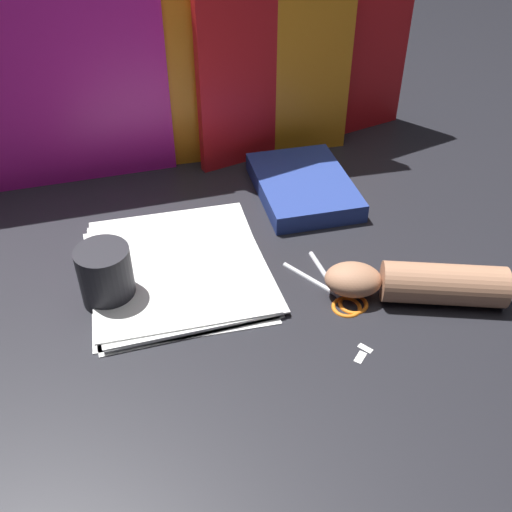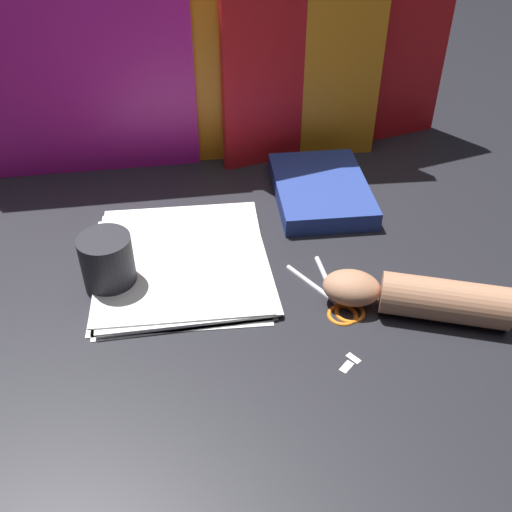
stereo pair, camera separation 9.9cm
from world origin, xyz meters
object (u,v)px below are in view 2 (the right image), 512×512
at_px(hand_forearm, 419,297).
at_px(scissors, 336,300).
at_px(book_closed, 321,190).
at_px(paper_stack, 182,262).
at_px(mug, 108,263).

bearing_deg(hand_forearm, scissors, 158.48).
bearing_deg(book_closed, paper_stack, -150.67).
height_order(paper_stack, scissors, paper_stack).
bearing_deg(scissors, book_closed, 79.33).
xyz_separation_m(scissors, mug, (-0.37, 0.11, 0.05)).
distance_m(book_closed, hand_forearm, 0.36).
bearing_deg(mug, scissors, -16.69).
xyz_separation_m(hand_forearm, mug, (-0.48, 0.16, 0.02)).
distance_m(paper_stack, mug, 0.13).
bearing_deg(hand_forearm, book_closed, 99.63).
xyz_separation_m(paper_stack, scissors, (0.24, -0.14, -0.00)).
bearing_deg(paper_stack, book_closed, 29.33).
distance_m(paper_stack, hand_forearm, 0.41).
bearing_deg(mug, hand_forearm, -17.91).
distance_m(scissors, mug, 0.38).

